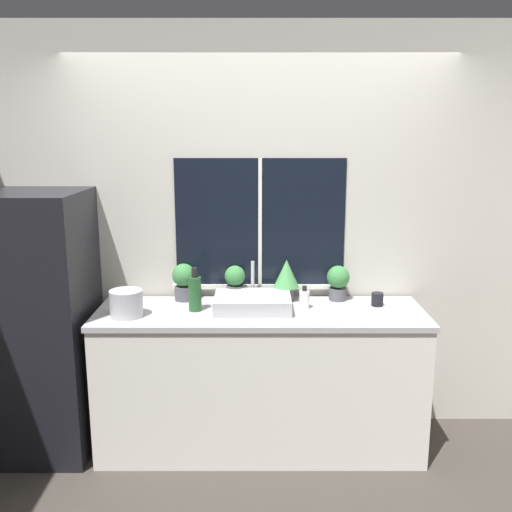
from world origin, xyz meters
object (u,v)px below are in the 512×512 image
Objects in this scene: sink at (252,302)px; bottle_tall at (194,293)px; mug_black at (377,299)px; kettle at (126,302)px; potted_plant_far_left at (183,280)px; potted_plant_center_left at (235,282)px; potted_plant_far_right at (338,281)px; mug_yellow at (130,296)px; potted_plant_center_right at (286,277)px; soap_bottle at (304,299)px; refrigerator at (41,323)px.

bottle_tall is at bearing -174.85° from sink.
mug_black is (0.80, 0.07, -0.00)m from sink.
potted_plant_far_left is at bearing 48.17° from kettle.
potted_plant_center_left is at bearing 28.02° from kettle.
mug_yellow is at bearing -176.37° from potted_plant_far_right.
bottle_tall is at bearing -158.65° from potted_plant_center_right.
potted_plant_far_left is 0.80m from soap_bottle.
potted_plant_center_right is at bearing 0.00° from potted_plant_center_left.
refrigerator is 1.92m from potted_plant_far_right.
kettle is (-0.31, -0.34, -0.05)m from potted_plant_far_left.
mug_black is at bearing -28.14° from potted_plant_far_right.
kettle is at bearing -172.13° from mug_black.
potted_plant_center_left is at bearing 9.40° from refrigerator.
potted_plant_center_left is 1.60× the size of soap_bottle.
sink is 0.33m from soap_bottle.
potted_plant_far_right reaches higher than kettle.
sink is at bearing -7.83° from mug_yellow.
potted_plant_far_right is (0.34, 0.00, -0.03)m from potted_plant_center_right.
mug_black is at bearing 2.02° from refrigerator.
potted_plant_center_left is at bearing 180.00° from potted_plant_far_right.
bottle_tall is at bearing -1.47° from refrigerator.
potted_plant_center_right is at bearing 0.00° from potted_plant_far_left.
potted_plant_center_right reaches higher than kettle.
refrigerator is 0.62m from kettle.
potted_plant_far_left is at bearing 12.88° from refrigerator.
potted_plant_far_left reaches higher than mug_black.
bottle_tall reaches higher than soap_bottle.
kettle is at bearing -171.48° from soap_bottle.
mug_yellow is 1.59m from mug_black.
mug_yellow is at bearing 178.53° from mug_black.
mug_yellow is at bearing 96.93° from kettle.
refrigerator reaches higher than soap_bottle.
bottle_tall is (-0.58, -0.23, -0.05)m from potted_plant_center_right.
sink is 5.61× the size of mug_black.
potted_plant_center_right reaches higher than mug_yellow.
bottle_tall is (0.98, -0.03, 0.20)m from refrigerator.
potted_plant_center_left reaches higher than kettle.
mug_black is (2.14, 0.08, 0.13)m from refrigerator.
refrigerator reaches higher than potted_plant_center_left.
potted_plant_center_left is at bearing 0.00° from potted_plant_far_left.
potted_plant_center_left reaches higher than soap_bottle.
kettle is (-0.98, -0.34, -0.07)m from potted_plant_center_right.
mug_black is (1.16, 0.10, -0.07)m from bottle_tall.
sink is 2.41× the size of kettle.
mug_black is at bearing -7.86° from potted_plant_center_left.
kettle reaches higher than soap_bottle.
bottle_tall is (-0.24, -0.23, -0.01)m from potted_plant_center_left.
soap_bottle is at bearing 3.98° from bottle_tall.
bottle_tall is 0.42m from kettle.
potted_plant_center_right is 0.23m from soap_bottle.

